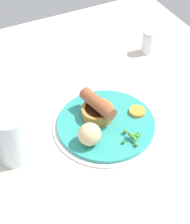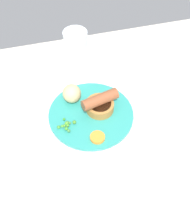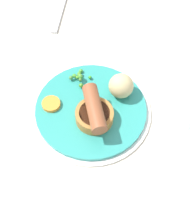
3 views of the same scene
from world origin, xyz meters
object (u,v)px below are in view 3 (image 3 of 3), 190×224
object	(u,v)px
potato_chunk_0	(121,86)
fork	(61,9)
dinner_plate	(91,110)
pea_pile	(79,77)
sausage_pudding	(94,113)
carrot_slice_1	(51,104)

from	to	relation	value
potato_chunk_0	fork	size ratio (longest dim) A/B	0.29
dinner_plate	fork	size ratio (longest dim) A/B	1.40
dinner_plate	pea_pile	size ratio (longest dim) A/B	4.85
dinner_plate	sausage_pudding	world-z (taller)	sausage_pudding
dinner_plate	pea_pile	xyz separation A→B (cm)	(7.24, 2.84, 1.87)
sausage_pudding	pea_pile	world-z (taller)	sausage_pudding
carrot_slice_1	pea_pile	bearing A→B (deg)	-38.38
fork	pea_pile	bearing A→B (deg)	-159.12
carrot_slice_1	sausage_pudding	bearing A→B (deg)	-108.77
dinner_plate	potato_chunk_0	world-z (taller)	potato_chunk_0
dinner_plate	carrot_slice_1	xyz separation A→B (cm)	(0.37, 8.29, 1.25)
sausage_pudding	carrot_slice_1	distance (cm)	9.84
pea_pile	potato_chunk_0	bearing A→B (deg)	-110.57
sausage_pudding	carrot_slice_1	xyz separation A→B (cm)	(3.10, 9.13, -1.97)
carrot_slice_1	potato_chunk_0	bearing A→B (deg)	-76.27
dinner_plate	fork	distance (cm)	33.02
potato_chunk_0	fork	distance (cm)	32.03
potato_chunk_0	carrot_slice_1	size ratio (longest dim) A/B	1.38
sausage_pudding	carrot_slice_1	world-z (taller)	sausage_pudding
sausage_pudding	pea_pile	bearing A→B (deg)	6.76
fork	potato_chunk_0	bearing A→B (deg)	-145.00
sausage_pudding	potato_chunk_0	distance (cm)	8.46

